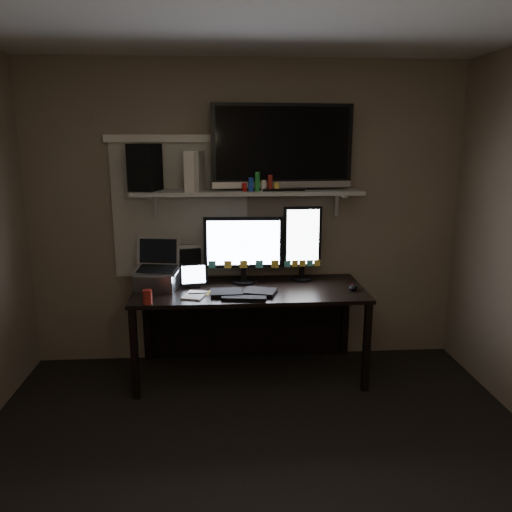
{
  "coord_description": "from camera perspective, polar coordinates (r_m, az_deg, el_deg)",
  "views": [
    {
      "loc": [
        -0.21,
        -2.33,
        1.87
      ],
      "look_at": [
        0.04,
        1.25,
        1.03
      ],
      "focal_mm": 35.0,
      "sensor_mm": 36.0,
      "label": 1
    }
  ],
  "objects": [
    {
      "name": "mouse",
      "position": [
        3.96,
        11.03,
        -3.53
      ],
      "size": [
        0.1,
        0.12,
        0.04
      ],
      "primitive_type": "ellipsoid",
      "rotation": [
        0.0,
        0.0,
        -0.35
      ],
      "color": "black",
      "rests_on": "desk"
    },
    {
      "name": "monitor_landscape",
      "position": [
        4.02,
        -1.44,
        0.77
      ],
      "size": [
        0.64,
        0.09,
        0.56
      ],
      "primitive_type": "cube",
      "rotation": [
        0.0,
        0.0,
        -0.03
      ],
      "color": "black",
      "rests_on": "desk"
    },
    {
      "name": "floor",
      "position": [
        2.99,
        1.03,
        -25.49
      ],
      "size": [
        3.6,
        3.6,
        0.0
      ],
      "primitive_type": "plane",
      "color": "black",
      "rests_on": "ground"
    },
    {
      "name": "tv",
      "position": [
        3.99,
        3.01,
        12.31
      ],
      "size": [
        1.12,
        0.28,
        0.66
      ],
      "primitive_type": "cube",
      "rotation": [
        0.0,
        0.0,
        0.07
      ],
      "color": "black",
      "rests_on": "wall_shelf"
    },
    {
      "name": "file_sorter",
      "position": [
        4.14,
        -7.98,
        -0.85
      ],
      "size": [
        0.25,
        0.15,
        0.29
      ],
      "primitive_type": "cube",
      "rotation": [
        0.0,
        0.0,
        0.22
      ],
      "color": "black",
      "rests_on": "desk"
    },
    {
      "name": "keyboard",
      "position": [
        3.77,
        -1.48,
        -4.19
      ],
      "size": [
        0.52,
        0.26,
        0.03
      ],
      "primitive_type": "cube",
      "rotation": [
        0.0,
        0.0,
        -0.14
      ],
      "color": "black",
      "rests_on": "desk"
    },
    {
      "name": "bottles",
      "position": [
        3.9,
        0.52,
        8.56
      ],
      "size": [
        0.25,
        0.08,
        0.15
      ],
      "primitive_type": null,
      "rotation": [
        0.0,
        0.0,
        -0.09
      ],
      "color": "#A50F0C",
      "rests_on": "wall_shelf"
    },
    {
      "name": "cup",
      "position": [
        3.64,
        -12.31,
        -4.59
      ],
      "size": [
        0.07,
        0.07,
        0.1
      ],
      "primitive_type": "cylinder",
      "rotation": [
        0.0,
        0.0,
        -0.01
      ],
      "color": "maroon",
      "rests_on": "desk"
    },
    {
      "name": "desk",
      "position": [
        4.1,
        -0.82,
        -5.58
      ],
      "size": [
        1.8,
        0.75,
        0.73
      ],
      "color": "black",
      "rests_on": "floor"
    },
    {
      "name": "back_wall",
      "position": [
        4.18,
        -1.04,
        4.62
      ],
      "size": [
        3.6,
        0.0,
        3.6
      ],
      "primitive_type": "plane",
      "rotation": [
        1.57,
        0.0,
        0.0
      ],
      "color": "#715F51",
      "rests_on": "floor"
    },
    {
      "name": "speaker",
      "position": [
        4.03,
        -12.57,
        9.85
      ],
      "size": [
        0.26,
        0.29,
        0.36
      ],
      "primitive_type": "cube",
      "rotation": [
        0.0,
        0.0,
        -0.28
      ],
      "color": "black",
      "rests_on": "wall_shelf"
    },
    {
      "name": "tablet",
      "position": [
        3.96,
        -7.12,
        -2.24
      ],
      "size": [
        0.23,
        0.13,
        0.19
      ],
      "primitive_type": "cube",
      "rotation": [
        0.0,
        0.0,
        0.16
      ],
      "color": "black",
      "rests_on": "desk"
    },
    {
      "name": "wall_shelf",
      "position": [
        3.98,
        -0.93,
        7.31
      ],
      "size": [
        1.8,
        0.35,
        0.03
      ],
      "primitive_type": "cube",
      "color": "#B6B7B2",
      "rests_on": "back_wall"
    },
    {
      "name": "game_console",
      "position": [
        3.94,
        -7.05,
        9.62
      ],
      "size": [
        0.15,
        0.27,
        0.31
      ],
      "primitive_type": "cube",
      "rotation": [
        0.0,
        0.0,
        -0.28
      ],
      "color": "silver",
      "rests_on": "wall_shelf"
    },
    {
      "name": "monitor_portrait",
      "position": [
        4.11,
        5.31,
        1.49
      ],
      "size": [
        0.32,
        0.08,
        0.63
      ],
      "primitive_type": "cube",
      "rotation": [
        0.0,
        0.0,
        0.07
      ],
      "color": "black",
      "rests_on": "desk"
    },
    {
      "name": "window_blinds",
      "position": [
        4.17,
        -8.64,
        5.14
      ],
      "size": [
        1.1,
        0.02,
        1.1
      ],
      "primitive_type": "cube",
      "color": "beige",
      "rests_on": "back_wall"
    },
    {
      "name": "laptop",
      "position": [
        3.94,
        -11.27,
        -1.03
      ],
      "size": [
        0.39,
        0.33,
        0.39
      ],
      "primitive_type": "cube",
      "rotation": [
        0.0,
        0.0,
        -0.17
      ],
      "color": "#ACADB1",
      "rests_on": "desk"
    },
    {
      "name": "notepad",
      "position": [
        3.76,
        -7.03,
        -4.48
      ],
      "size": [
        0.2,
        0.24,
        0.01
      ],
      "primitive_type": "cube",
      "rotation": [
        0.0,
        0.0,
        -0.28
      ],
      "color": "beige",
      "rests_on": "desk"
    },
    {
      "name": "sticky_notes",
      "position": [
        3.82,
        -4.41,
        -4.24
      ],
      "size": [
        0.31,
        0.23,
        0.0
      ],
      "primitive_type": null,
      "rotation": [
        0.0,
        0.0,
        -0.07
      ],
      "color": "yellow",
      "rests_on": "desk"
    }
  ]
}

